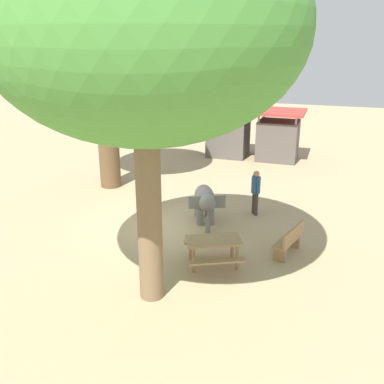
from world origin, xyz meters
TOP-DOWN VIEW (x-y plane):
  - ground_plane at (0.00, 0.00)m, footprint 60.00×60.00m
  - elephant at (1.28, 0.84)m, footprint 1.43×1.78m
  - person_handler at (2.77, 2.10)m, footprint 0.33×0.44m
  - shade_tree_main at (-3.62, 3.32)m, footprint 4.85×4.45m
  - shade_tree_secondary at (1.35, -3.91)m, footprint 6.72×6.16m
  - wooden_bench at (4.30, -0.67)m, footprint 0.77×1.46m
  - picnic_table_near at (2.37, -1.95)m, footprint 1.99×1.98m
  - market_stall_teal at (-0.12, 9.82)m, footprint 2.50×2.50m
  - market_stall_red at (2.48, 9.82)m, footprint 2.50×2.50m

SIDE VIEW (x-z plane):
  - ground_plane at x=0.00m, z-range 0.00..0.00m
  - wooden_bench at x=4.30m, z-range 0.03..0.91m
  - picnic_table_near at x=2.37m, z-range 0.20..0.98m
  - elephant at x=1.28m, z-range 0.17..1.42m
  - person_handler at x=2.77m, z-range 0.14..1.76m
  - market_stall_teal at x=-0.12m, z-range -0.12..2.40m
  - market_stall_red at x=2.48m, z-range -0.12..2.40m
  - shade_tree_secondary at x=1.35m, z-range 1.88..10.46m
  - shade_tree_main at x=-3.62m, z-range 2.17..10.33m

